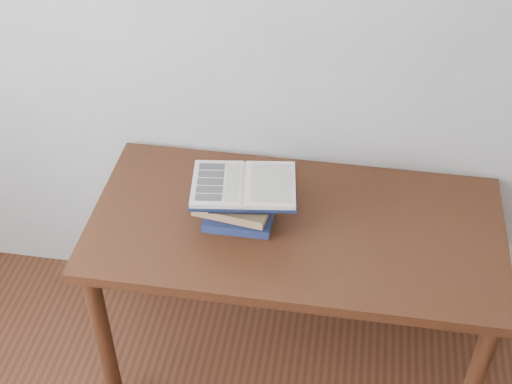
# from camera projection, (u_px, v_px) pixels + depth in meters

# --- Properties ---
(desk) EXTENTS (1.36, 0.68, 0.73)m
(desk) POSITION_uv_depth(u_px,v_px,m) (295.00, 244.00, 2.41)
(desk) COLOR #411E10
(desk) RESTS_ON ground
(book_stack) EXTENTS (0.27, 0.22, 0.15)m
(book_stack) POSITION_uv_depth(u_px,v_px,m) (239.00, 201.00, 2.31)
(book_stack) COLOR #18184A
(book_stack) RESTS_ON desk
(open_book) EXTENTS (0.36, 0.27, 0.03)m
(open_book) POSITION_uv_depth(u_px,v_px,m) (244.00, 185.00, 2.24)
(open_book) COLOR black
(open_book) RESTS_ON book_stack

